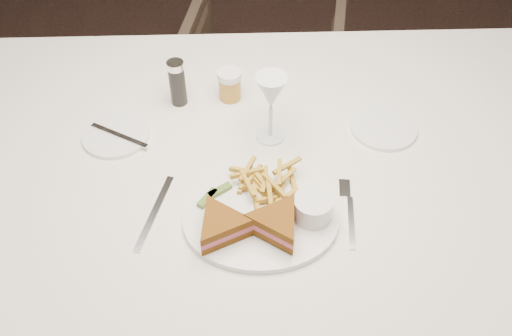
{
  "coord_description": "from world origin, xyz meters",
  "views": [
    {
      "loc": [
        0.02,
        -0.8,
        1.68
      ],
      "look_at": [
        0.05,
        0.03,
        0.8
      ],
      "focal_mm": 40.0,
      "sensor_mm": 36.0,
      "label": 1
    }
  ],
  "objects": [
    {
      "name": "table",
      "position": [
        0.05,
        0.08,
        0.38
      ],
      "size": [
        1.61,
        1.08,
        0.75
      ],
      "primitive_type": "cube",
      "rotation": [
        0.0,
        0.0,
        -0.01
      ],
      "color": "silver",
      "rests_on": "ground"
    },
    {
      "name": "chair_far",
      "position": [
        0.11,
        0.99,
        0.3
      ],
      "size": [
        0.68,
        0.65,
        0.61
      ],
      "primitive_type": "imported",
      "rotation": [
        0.0,
        0.0,
        2.95
      ],
      "color": "#423328",
      "rests_on": "ground"
    },
    {
      "name": "table_setting",
      "position": [
        0.06,
        0.02,
        0.79
      ],
      "size": [
        0.8,
        0.61,
        0.18
      ],
      "color": "white",
      "rests_on": "table"
    }
  ]
}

